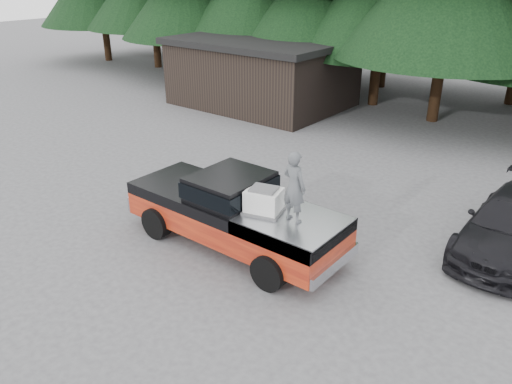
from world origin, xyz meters
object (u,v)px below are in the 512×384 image
Objects in this scene: pickup_truck at (234,222)px; man_on_bed at (294,187)px; air_compressor at (264,201)px; utility_building at (262,71)px.

man_on_bed reaches higher than pickup_truck.
pickup_truck is 7.61× the size of air_compressor.
air_compressor is at bearing 13.26° from man_on_bed.
pickup_truck is 2.36m from man_on_bed.
utility_building is (-10.02, 11.74, -0.49)m from man_on_bed.
utility_building reaches higher than pickup_truck.
man_on_bed is 15.44m from utility_building.
air_compressor is 0.09× the size of utility_building.
man_on_bed is (1.83, -0.06, 1.49)m from pickup_truck.
utility_building reaches higher than man_on_bed.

